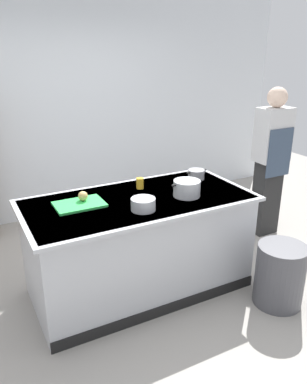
{
  "coord_description": "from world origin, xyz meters",
  "views": [
    {
      "loc": [
        -1.32,
        -2.78,
        2.14
      ],
      "look_at": [
        0.25,
        0.2,
        0.85
      ],
      "focal_mm": 36.12,
      "sensor_mm": 36.0,
      "label": 1
    }
  ],
  "objects_px": {
    "sauce_pan": "(196,174)",
    "trash_bin": "(280,275)",
    "stock_pot": "(187,188)",
    "juice_cup": "(140,183)",
    "person_chef": "(271,160)",
    "mixing_bowl": "(143,204)",
    "onion": "(83,196)"
  },
  "relations": [
    {
      "from": "juice_cup",
      "to": "person_chef",
      "type": "height_order",
      "value": "person_chef"
    },
    {
      "from": "stock_pot",
      "to": "sauce_pan",
      "type": "xyz_separation_m",
      "value": [
        0.33,
        0.34,
        -0.02
      ]
    },
    {
      "from": "person_chef",
      "to": "sauce_pan",
      "type": "bearing_deg",
      "value": 111.9
    },
    {
      "from": "onion",
      "to": "trash_bin",
      "type": "bearing_deg",
      "value": -32.18
    },
    {
      "from": "mixing_bowl",
      "to": "person_chef",
      "type": "relative_size",
      "value": 0.12
    },
    {
      "from": "onion",
      "to": "juice_cup",
      "type": "distance_m",
      "value": 0.58
    },
    {
      "from": "onion",
      "to": "mixing_bowl",
      "type": "bearing_deg",
      "value": -44.27
    },
    {
      "from": "stock_pot",
      "to": "sauce_pan",
      "type": "relative_size",
      "value": 1.33
    },
    {
      "from": "onion",
      "to": "juice_cup",
      "type": "xyz_separation_m",
      "value": [
        0.57,
        0.09,
        -0.01
      ]
    },
    {
      "from": "sauce_pan",
      "to": "trash_bin",
      "type": "distance_m",
      "value": 1.2
    },
    {
      "from": "stock_pot",
      "to": "mixing_bowl",
      "type": "relative_size",
      "value": 1.52
    },
    {
      "from": "onion",
      "to": "mixing_bowl",
      "type": "distance_m",
      "value": 0.53
    },
    {
      "from": "sauce_pan",
      "to": "trash_bin",
      "type": "relative_size",
      "value": 0.41
    },
    {
      "from": "stock_pot",
      "to": "trash_bin",
      "type": "relative_size",
      "value": 0.54
    },
    {
      "from": "onion",
      "to": "sauce_pan",
      "type": "height_order",
      "value": "onion"
    },
    {
      "from": "juice_cup",
      "to": "mixing_bowl",
      "type": "bearing_deg",
      "value": -112.98
    },
    {
      "from": "onion",
      "to": "mixing_bowl",
      "type": "relative_size",
      "value": 0.41
    },
    {
      "from": "onion",
      "to": "mixing_bowl",
      "type": "height_order",
      "value": "onion"
    },
    {
      "from": "mixing_bowl",
      "to": "person_chef",
      "type": "xyz_separation_m",
      "value": [
        1.91,
        0.58,
        -0.04
      ]
    },
    {
      "from": "trash_bin",
      "to": "stock_pot",
      "type": "bearing_deg",
      "value": 132.59
    },
    {
      "from": "person_chef",
      "to": "trash_bin",
      "type": "bearing_deg",
      "value": 156.96
    },
    {
      "from": "onion",
      "to": "juice_cup",
      "type": "relative_size",
      "value": 0.81
    },
    {
      "from": "sauce_pan",
      "to": "trash_bin",
      "type": "xyz_separation_m",
      "value": [
        0.25,
        -0.97,
        -0.67
      ]
    },
    {
      "from": "stock_pot",
      "to": "sauce_pan",
      "type": "height_order",
      "value": "stock_pot"
    },
    {
      "from": "sauce_pan",
      "to": "trash_bin",
      "type": "height_order",
      "value": "sauce_pan"
    },
    {
      "from": "trash_bin",
      "to": "sauce_pan",
      "type": "bearing_deg",
      "value": 104.34
    },
    {
      "from": "mixing_bowl",
      "to": "person_chef",
      "type": "height_order",
      "value": "person_chef"
    },
    {
      "from": "sauce_pan",
      "to": "juice_cup",
      "type": "xyz_separation_m",
      "value": [
        -0.61,
        0.02,
        0.0
      ]
    },
    {
      "from": "juice_cup",
      "to": "onion",
      "type": "bearing_deg",
      "value": -171.07
    },
    {
      "from": "onion",
      "to": "stock_pot",
      "type": "relative_size",
      "value": 0.27
    },
    {
      "from": "stock_pot",
      "to": "mixing_bowl",
      "type": "height_order",
      "value": "stock_pot"
    },
    {
      "from": "stock_pot",
      "to": "person_chef",
      "type": "height_order",
      "value": "person_chef"
    }
  ]
}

